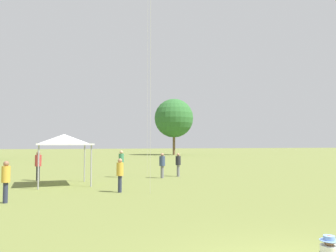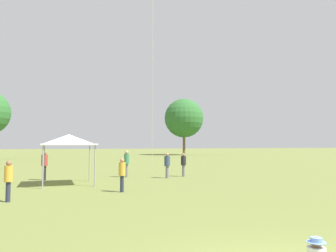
{
  "view_description": "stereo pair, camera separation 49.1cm",
  "coord_description": "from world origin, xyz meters",
  "px_view_note": "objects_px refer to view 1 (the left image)",
  "views": [
    {
      "loc": [
        -3.95,
        -4.27,
        2.2
      ],
      "look_at": [
        0.17,
        7.89,
        2.91
      ],
      "focal_mm": 35.0,
      "sensor_mm": 36.0,
      "label": 1
    },
    {
      "loc": [
        -3.48,
        -4.42,
        2.2
      ],
      "look_at": [
        0.17,
        7.89,
        2.91
      ],
      "focal_mm": 35.0,
      "sensor_mm": 36.0,
      "label": 2
    }
  ],
  "objects_px": {
    "distant_tree_1": "(174,118)",
    "canopy_tent": "(64,140)",
    "person_standing_0": "(162,163)",
    "person_standing_3": "(120,172)",
    "person_standing_1": "(121,161)",
    "person_standing_4": "(178,163)",
    "person_standing_2": "(38,163)",
    "person_standing_6": "(6,178)"
  },
  "relations": [
    {
      "from": "person_standing_3",
      "to": "person_standing_2",
      "type": "bearing_deg",
      "value": -122.63
    },
    {
      "from": "person_standing_0",
      "to": "person_standing_1",
      "type": "bearing_deg",
      "value": 111.94
    },
    {
      "from": "person_standing_4",
      "to": "person_standing_3",
      "type": "bearing_deg",
      "value": 142.37
    },
    {
      "from": "person_standing_1",
      "to": "person_standing_3",
      "type": "relative_size",
      "value": 1.15
    },
    {
      "from": "person_standing_1",
      "to": "distant_tree_1",
      "type": "height_order",
      "value": "distant_tree_1"
    },
    {
      "from": "person_standing_0",
      "to": "distant_tree_1",
      "type": "height_order",
      "value": "distant_tree_1"
    },
    {
      "from": "person_standing_2",
      "to": "person_standing_3",
      "type": "height_order",
      "value": "person_standing_2"
    },
    {
      "from": "person_standing_0",
      "to": "person_standing_3",
      "type": "bearing_deg",
      "value": -164.69
    },
    {
      "from": "person_standing_4",
      "to": "person_standing_6",
      "type": "height_order",
      "value": "person_standing_4"
    },
    {
      "from": "person_standing_4",
      "to": "canopy_tent",
      "type": "bearing_deg",
      "value": 110.56
    },
    {
      "from": "person_standing_4",
      "to": "distant_tree_1",
      "type": "relative_size",
      "value": 0.14
    },
    {
      "from": "person_standing_2",
      "to": "distant_tree_1",
      "type": "relative_size",
      "value": 0.16
    },
    {
      "from": "person_standing_2",
      "to": "person_standing_6",
      "type": "bearing_deg",
      "value": 62.26
    },
    {
      "from": "person_standing_1",
      "to": "person_standing_3",
      "type": "height_order",
      "value": "person_standing_1"
    },
    {
      "from": "person_standing_0",
      "to": "person_standing_1",
      "type": "relative_size",
      "value": 0.91
    },
    {
      "from": "person_standing_6",
      "to": "person_standing_3",
      "type": "bearing_deg",
      "value": -114.34
    },
    {
      "from": "person_standing_4",
      "to": "person_standing_6",
      "type": "bearing_deg",
      "value": 129.91
    },
    {
      "from": "person_standing_3",
      "to": "person_standing_4",
      "type": "bearing_deg",
      "value": 165.93
    },
    {
      "from": "person_standing_1",
      "to": "canopy_tent",
      "type": "height_order",
      "value": "canopy_tent"
    },
    {
      "from": "person_standing_3",
      "to": "person_standing_6",
      "type": "xyz_separation_m",
      "value": [
        -4.54,
        -1.32,
        0.02
      ]
    },
    {
      "from": "person_standing_0",
      "to": "distant_tree_1",
      "type": "distance_m",
      "value": 45.2
    },
    {
      "from": "person_standing_2",
      "to": "person_standing_6",
      "type": "distance_m",
      "value": 7.64
    },
    {
      "from": "distant_tree_1",
      "to": "canopy_tent",
      "type": "bearing_deg",
      "value": -116.74
    },
    {
      "from": "person_standing_0",
      "to": "person_standing_3",
      "type": "xyz_separation_m",
      "value": [
        -3.72,
        -5.32,
        -0.03
      ]
    },
    {
      "from": "person_standing_0",
      "to": "person_standing_6",
      "type": "bearing_deg",
      "value": 179.1
    },
    {
      "from": "person_standing_0",
      "to": "canopy_tent",
      "type": "xyz_separation_m",
      "value": [
        -6.12,
        -1.74,
        1.47
      ]
    },
    {
      "from": "canopy_tent",
      "to": "distant_tree_1",
      "type": "relative_size",
      "value": 0.26
    },
    {
      "from": "person_standing_4",
      "to": "person_standing_6",
      "type": "xyz_separation_m",
      "value": [
        -9.62,
        -7.32,
        0.01
      ]
    },
    {
      "from": "person_standing_1",
      "to": "person_standing_4",
      "type": "height_order",
      "value": "person_standing_1"
    },
    {
      "from": "person_standing_0",
      "to": "person_standing_6",
      "type": "xyz_separation_m",
      "value": [
        -8.26,
        -6.65,
        -0.01
      ]
    },
    {
      "from": "person_standing_4",
      "to": "person_standing_6",
      "type": "relative_size",
      "value": 1.0
    },
    {
      "from": "person_standing_6",
      "to": "canopy_tent",
      "type": "relative_size",
      "value": 0.53
    },
    {
      "from": "person_standing_3",
      "to": "distant_tree_1",
      "type": "height_order",
      "value": "distant_tree_1"
    },
    {
      "from": "person_standing_1",
      "to": "distant_tree_1",
      "type": "xyz_separation_m",
      "value": [
        18.27,
        40.53,
        6.35
      ]
    },
    {
      "from": "person_standing_3",
      "to": "person_standing_0",
      "type": "bearing_deg",
      "value": 171.21
    },
    {
      "from": "person_standing_4",
      "to": "person_standing_6",
      "type": "distance_m",
      "value": 12.09
    },
    {
      "from": "person_standing_2",
      "to": "canopy_tent",
      "type": "distance_m",
      "value": 3.34
    },
    {
      "from": "person_standing_0",
      "to": "person_standing_4",
      "type": "xyz_separation_m",
      "value": [
        1.36,
        0.68,
        -0.02
      ]
    },
    {
      "from": "person_standing_1",
      "to": "person_standing_6",
      "type": "height_order",
      "value": "person_standing_1"
    },
    {
      "from": "person_standing_6",
      "to": "distant_tree_1",
      "type": "relative_size",
      "value": 0.14
    },
    {
      "from": "person_standing_2",
      "to": "person_standing_3",
      "type": "distance_m",
      "value": 7.34
    },
    {
      "from": "person_standing_2",
      "to": "person_standing_0",
      "type": "bearing_deg",
      "value": 150.55
    }
  ]
}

